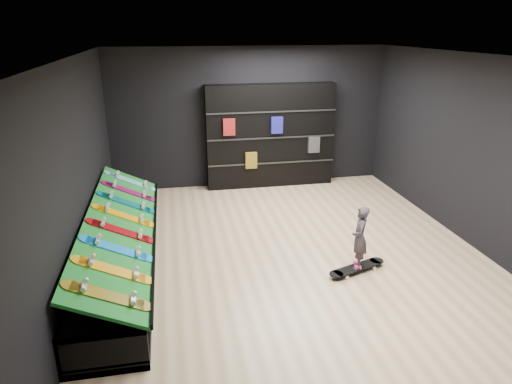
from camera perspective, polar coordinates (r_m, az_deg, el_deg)
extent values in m
cube|color=#CCAF89|center=(7.30, 4.19, -7.67)|extent=(6.00, 7.00, 0.01)
cube|color=white|center=(6.47, 4.89, 16.54)|extent=(6.00, 7.00, 0.01)
cube|color=black|center=(10.06, -0.80, 9.25)|extent=(6.00, 0.02, 3.00)
cube|color=black|center=(3.75, 19.01, -11.50)|extent=(6.00, 0.02, 3.00)
cube|color=black|center=(6.62, -21.41, 2.06)|extent=(0.02, 7.00, 3.00)
cube|color=black|center=(8.05, 25.65, 4.50)|extent=(0.02, 7.00, 3.00)
cube|color=#0F621D|center=(6.82, -16.45, -3.95)|extent=(0.92, 4.50, 0.46)
cube|color=black|center=(10.05, 1.79, 7.02)|extent=(2.80, 0.33, 2.24)
imported|color=black|center=(6.76, 12.71, -7.00)|extent=(0.22, 0.25, 0.56)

